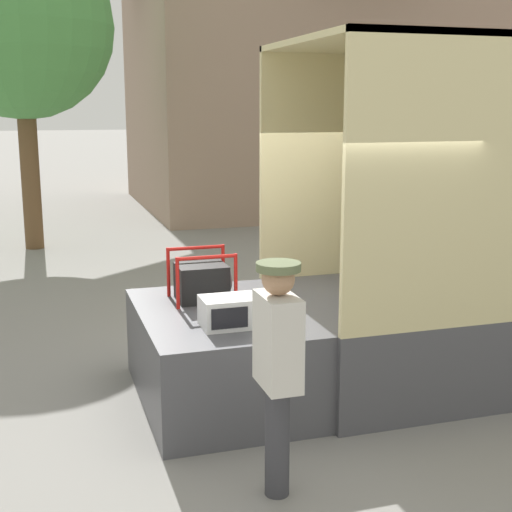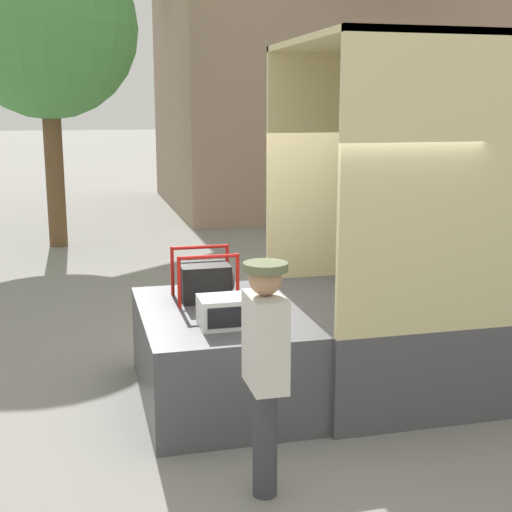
{
  "view_description": "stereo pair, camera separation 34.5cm",
  "coord_description": "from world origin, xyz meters",
  "px_view_note": "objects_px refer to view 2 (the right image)",
  "views": [
    {
      "loc": [
        -2.35,
        -6.3,
        2.79
      ],
      "look_at": [
        -0.45,
        -0.2,
        1.44
      ],
      "focal_mm": 50.0,
      "sensor_mm": 36.0,
      "label": 1
    },
    {
      "loc": [
        -2.01,
        -6.39,
        2.79
      ],
      "look_at": [
        -0.45,
        -0.2,
        1.44
      ],
      "focal_mm": 50.0,
      "sensor_mm": 36.0,
      "label": 2
    }
  ],
  "objects_px": {
    "street_tree": "(46,28)",
    "worker_person": "(265,355)",
    "microwave": "(227,311)",
    "portable_generator": "(206,281)"
  },
  "relations": [
    {
      "from": "street_tree",
      "to": "worker_person",
      "type": "bearing_deg",
      "value": -80.86
    },
    {
      "from": "microwave",
      "to": "worker_person",
      "type": "distance_m",
      "value": 1.3
    },
    {
      "from": "worker_person",
      "to": "street_tree",
      "type": "relative_size",
      "value": 0.29
    },
    {
      "from": "street_tree",
      "to": "portable_generator",
      "type": "bearing_deg",
      "value": -78.47
    },
    {
      "from": "microwave",
      "to": "portable_generator",
      "type": "distance_m",
      "value": 0.92
    },
    {
      "from": "microwave",
      "to": "street_tree",
      "type": "bearing_deg",
      "value": 100.47
    },
    {
      "from": "portable_generator",
      "to": "worker_person",
      "type": "height_order",
      "value": "worker_person"
    },
    {
      "from": "portable_generator",
      "to": "street_tree",
      "type": "relative_size",
      "value": 0.1
    },
    {
      "from": "microwave",
      "to": "worker_person",
      "type": "height_order",
      "value": "worker_person"
    },
    {
      "from": "portable_generator",
      "to": "microwave",
      "type": "bearing_deg",
      "value": -88.87
    }
  ]
}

